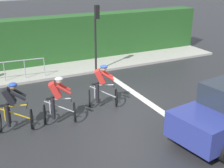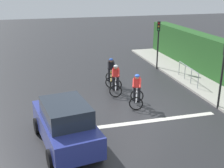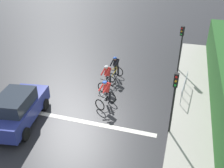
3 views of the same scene
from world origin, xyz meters
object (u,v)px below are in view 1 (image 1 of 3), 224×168
object	(u,v)px
cyclist_lead	(13,108)
cyclist_mid	(102,87)
cyclist_second	(58,101)
pedestrian_railing_kerbside	(14,66)
traffic_light_near_crossing	(96,29)

from	to	relation	value
cyclist_lead	cyclist_mid	bearing A→B (deg)	-82.88
cyclist_second	pedestrian_railing_kerbside	bearing A→B (deg)	7.19
traffic_light_near_crossing	cyclist_lead	bearing A→B (deg)	130.78
pedestrian_railing_kerbside	traffic_light_near_crossing	bearing A→B (deg)	-97.05
cyclist_mid	pedestrian_railing_kerbside	xyz separation A→B (m)	(4.18, 2.48, -0.04)
cyclist_second	cyclist_mid	distance (m)	1.96
cyclist_lead	traffic_light_near_crossing	xyz separation A→B (m)	(4.12, -4.77, 1.43)
cyclist_mid	pedestrian_railing_kerbside	bearing A→B (deg)	30.67
traffic_light_near_crossing	pedestrian_railing_kerbside	distance (m)	4.20
cyclist_mid	cyclist_second	bearing A→B (deg)	106.04
cyclist_lead	traffic_light_near_crossing	distance (m)	6.46
cyclist_lead	cyclist_mid	distance (m)	3.37
cyclist_mid	cyclist_lead	bearing A→B (deg)	97.12
cyclist_lead	pedestrian_railing_kerbside	size ratio (longest dim) A/B	0.61
cyclist_lead	cyclist_mid	size ratio (longest dim) A/B	1.00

